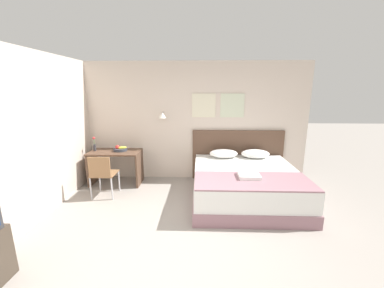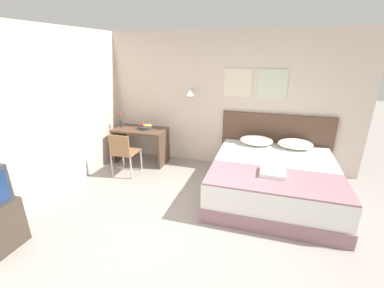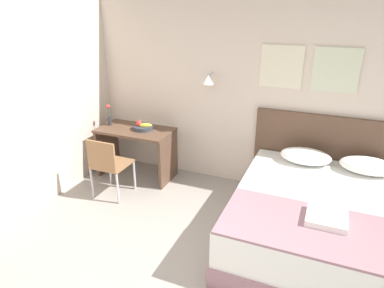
{
  "view_description": "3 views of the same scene",
  "coord_description": "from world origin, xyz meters",
  "px_view_note": "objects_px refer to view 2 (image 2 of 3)",
  "views": [
    {
      "loc": [
        0.27,
        -2.6,
        2.06
      ],
      "look_at": [
        0.13,
        1.56,
        1.08
      ],
      "focal_mm": 22.0,
      "sensor_mm": 36.0,
      "label": 1
    },
    {
      "loc": [
        0.94,
        -2.33,
        2.27
      ],
      "look_at": [
        -0.13,
        1.25,
        0.91
      ],
      "focal_mm": 24.0,
      "sensor_mm": 36.0,
      "label": 2
    },
    {
      "loc": [
        0.98,
        -1.7,
        2.43
      ],
      "look_at": [
        -0.42,
        1.63,
        0.93
      ],
      "focal_mm": 32.0,
      "sensor_mm": 36.0,
      "label": 3
    }
  ],
  "objects_px": {
    "bed": "(273,180)",
    "flower_vase": "(121,121)",
    "headboard": "(275,143)",
    "desk": "(141,139)",
    "pillow_right": "(295,144)",
    "desk_chair": "(123,151)",
    "throw_blanket": "(275,180)",
    "fruit_bowl": "(145,127)",
    "pillow_left": "(256,141)",
    "folded_towel_near_foot": "(273,172)"
  },
  "relations": [
    {
      "from": "bed",
      "to": "fruit_bowl",
      "type": "xyz_separation_m",
      "value": [
        -2.6,
        0.71,
        0.49
      ]
    },
    {
      "from": "pillow_left",
      "to": "fruit_bowl",
      "type": "relative_size",
      "value": 2.05
    },
    {
      "from": "bed",
      "to": "flower_vase",
      "type": "height_order",
      "value": "flower_vase"
    },
    {
      "from": "pillow_left",
      "to": "desk_chair",
      "type": "xyz_separation_m",
      "value": [
        -2.38,
        -0.8,
        -0.18
      ]
    },
    {
      "from": "fruit_bowl",
      "to": "bed",
      "type": "bearing_deg",
      "value": -15.27
    },
    {
      "from": "folded_towel_near_foot",
      "to": "fruit_bowl",
      "type": "distance_m",
      "value": 2.81
    },
    {
      "from": "headboard",
      "to": "desk_chair",
      "type": "distance_m",
      "value": 2.93
    },
    {
      "from": "pillow_right",
      "to": "fruit_bowl",
      "type": "distance_m",
      "value": 2.95
    },
    {
      "from": "pillow_right",
      "to": "throw_blanket",
      "type": "bearing_deg",
      "value": -104.08
    },
    {
      "from": "desk",
      "to": "desk_chair",
      "type": "distance_m",
      "value": 0.69
    },
    {
      "from": "bed",
      "to": "desk_chair",
      "type": "relative_size",
      "value": 2.43
    },
    {
      "from": "flower_vase",
      "to": "headboard",
      "type": "bearing_deg",
      "value": 6.57
    },
    {
      "from": "pillow_right",
      "to": "desk_chair",
      "type": "xyz_separation_m",
      "value": [
        -3.07,
        -0.8,
        -0.18
      ]
    },
    {
      "from": "desk_chair",
      "to": "flower_vase",
      "type": "relative_size",
      "value": 2.69
    },
    {
      "from": "pillow_right",
      "to": "desk",
      "type": "height_order",
      "value": "pillow_right"
    },
    {
      "from": "bed",
      "to": "throw_blanket",
      "type": "distance_m",
      "value": 0.67
    },
    {
      "from": "folded_towel_near_foot",
      "to": "flower_vase",
      "type": "xyz_separation_m",
      "value": [
        -3.11,
        1.14,
        0.22
      ]
    },
    {
      "from": "fruit_bowl",
      "to": "desk_chair",
      "type": "bearing_deg",
      "value": -99.69
    },
    {
      "from": "desk",
      "to": "headboard",
      "type": "bearing_deg",
      "value": 7.96
    },
    {
      "from": "pillow_left",
      "to": "pillow_right",
      "type": "distance_m",
      "value": 0.69
    },
    {
      "from": "flower_vase",
      "to": "bed",
      "type": "bearing_deg",
      "value": -12.31
    },
    {
      "from": "bed",
      "to": "flower_vase",
      "type": "xyz_separation_m",
      "value": [
        -3.15,
        0.69,
        0.57
      ]
    },
    {
      "from": "throw_blanket",
      "to": "desk_chair",
      "type": "distance_m",
      "value": 2.79
    },
    {
      "from": "bed",
      "to": "throw_blanket",
      "type": "height_order",
      "value": "throw_blanket"
    },
    {
      "from": "desk_chair",
      "to": "fruit_bowl",
      "type": "distance_m",
      "value": 0.79
    },
    {
      "from": "headboard",
      "to": "desk",
      "type": "xyz_separation_m",
      "value": [
        -2.71,
        -0.38,
        -0.07
      ]
    },
    {
      "from": "flower_vase",
      "to": "pillow_left",
      "type": "bearing_deg",
      "value": 1.87
    },
    {
      "from": "pillow_left",
      "to": "flower_vase",
      "type": "xyz_separation_m",
      "value": [
        -2.81,
        -0.09,
        0.19
      ]
    },
    {
      "from": "headboard",
      "to": "desk",
      "type": "distance_m",
      "value": 2.74
    },
    {
      "from": "bed",
      "to": "pillow_left",
      "type": "height_order",
      "value": "pillow_left"
    },
    {
      "from": "headboard",
      "to": "throw_blanket",
      "type": "xyz_separation_m",
      "value": [
        -0.0,
        -1.64,
        0.03
      ]
    },
    {
      "from": "headboard",
      "to": "fruit_bowl",
      "type": "relative_size",
      "value": 6.96
    },
    {
      "from": "desk_chair",
      "to": "flower_vase",
      "type": "xyz_separation_m",
      "value": [
        -0.43,
        0.7,
        0.36
      ]
    },
    {
      "from": "desk_chair",
      "to": "fruit_bowl",
      "type": "bearing_deg",
      "value": 80.31
    },
    {
      "from": "bed",
      "to": "folded_towel_near_foot",
      "type": "xyz_separation_m",
      "value": [
        -0.04,
        -0.45,
        0.35
      ]
    },
    {
      "from": "headboard",
      "to": "fruit_bowl",
      "type": "height_order",
      "value": "headboard"
    },
    {
      "from": "headboard",
      "to": "desk",
      "type": "height_order",
      "value": "headboard"
    },
    {
      "from": "headboard",
      "to": "pillow_left",
      "type": "distance_m",
      "value": 0.45
    },
    {
      "from": "bed",
      "to": "headboard",
      "type": "bearing_deg",
      "value": 90.0
    },
    {
      "from": "pillow_right",
      "to": "desk",
      "type": "bearing_deg",
      "value": -177.98
    },
    {
      "from": "bed",
      "to": "desk_chair",
      "type": "height_order",
      "value": "desk_chair"
    },
    {
      "from": "folded_towel_near_foot",
      "to": "desk",
      "type": "bearing_deg",
      "value": 157.22
    },
    {
      "from": "pillow_left",
      "to": "throw_blanket",
      "type": "distance_m",
      "value": 1.42
    },
    {
      "from": "headboard",
      "to": "pillow_right",
      "type": "height_order",
      "value": "headboard"
    },
    {
      "from": "headboard",
      "to": "fruit_bowl",
      "type": "xyz_separation_m",
      "value": [
        -2.6,
        -0.34,
        0.21
      ]
    },
    {
      "from": "pillow_left",
      "to": "throw_blanket",
      "type": "xyz_separation_m",
      "value": [
        0.34,
        -1.37,
        -0.08
      ]
    },
    {
      "from": "pillow_right",
      "to": "desk_chair",
      "type": "relative_size",
      "value": 0.73
    },
    {
      "from": "pillow_left",
      "to": "flower_vase",
      "type": "height_order",
      "value": "flower_vase"
    },
    {
      "from": "throw_blanket",
      "to": "fruit_bowl",
      "type": "relative_size",
      "value": 6.36
    },
    {
      "from": "bed",
      "to": "fruit_bowl",
      "type": "height_order",
      "value": "fruit_bowl"
    }
  ]
}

